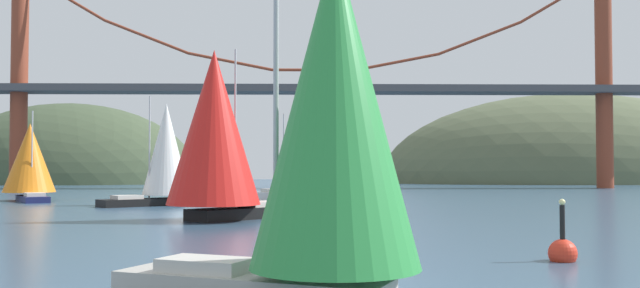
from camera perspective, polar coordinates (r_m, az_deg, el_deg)
name	(u,v)px	position (r m, az deg, el deg)	size (l,w,h in m)	color
ground_plane	(347,282)	(22.08, 2.24, -11.36)	(360.00, 360.00, 0.00)	#385670
headland_left	(70,183)	(165.73, -20.07, -3.05)	(58.79, 44.00, 36.05)	#425138
headland_right	(573,183)	(168.33, 20.25, -3.03)	(89.05, 44.00, 41.02)	#5B6647
suspension_bridge	(314,85)	(117.58, -0.50, 4.92)	(135.96, 6.00, 37.22)	brown
sailboat_teal_sail	(293,157)	(73.46, -2.29, -1.09)	(8.07, 7.76, 9.40)	white
sailboat_orange_sail	(30,160)	(79.81, -22.95, -1.22)	(7.79, 9.67, 9.54)	#191E4C
sailboat_white_mainsail	(164,153)	(66.73, -12.81, -0.71)	(8.87, 8.02, 10.28)	black
sailboat_pink_spinnaker	(310,166)	(61.18, -0.86, -1.86)	(5.29, 7.10, 7.61)	black
sailboat_red_spinnaker	(215,131)	(46.96, -8.68, 1.09)	(10.28, 10.27, 11.83)	black
sailboat_green_sail	(328,119)	(17.06, 0.64, 2.07)	(8.73, 6.09, 9.76)	#B7B2A8
channel_buoy	(563,252)	(28.24, 19.50, -8.42)	(1.10, 1.10, 2.64)	red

